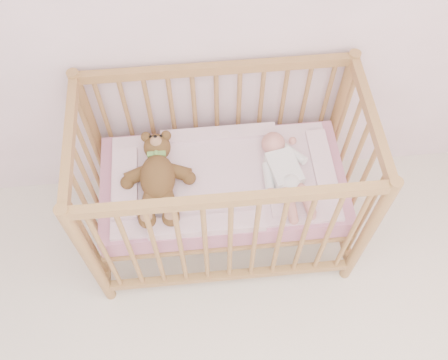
{
  "coord_description": "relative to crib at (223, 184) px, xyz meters",
  "views": [
    {
      "loc": [
        -0.04,
        0.31,
        2.66
      ],
      "look_at": [
        0.07,
        1.55,
        0.62
      ],
      "focal_mm": 40.0,
      "sensor_mm": 36.0,
      "label": 1
    }
  ],
  "objects": [
    {
      "name": "crib",
      "position": [
        0.0,
        0.0,
        0.0
      ],
      "size": [
        1.36,
        0.76,
        1.0
      ],
      "primitive_type": null,
      "color": "#A67846",
      "rests_on": "floor"
    },
    {
      "name": "teddy_bear",
      "position": [
        -0.31,
        -0.02,
        0.15
      ],
      "size": [
        0.38,
        0.54,
        0.15
      ],
      "primitive_type": null,
      "rotation": [
        0.0,
        0.0,
        -0.01
      ],
      "color": "brown",
      "rests_on": "blanket"
    },
    {
      "name": "blanket",
      "position": [
        0.0,
        0.0,
        0.06
      ],
      "size": [
        1.1,
        0.58,
        0.06
      ],
      "primitive_type": null,
      "color": "#F0A5BC",
      "rests_on": "mattress"
    },
    {
      "name": "mattress",
      "position": [
        0.0,
        0.0,
        -0.01
      ],
      "size": [
        1.22,
        0.62,
        0.13
      ],
      "primitive_type": "cube",
      "color": "#C47A95",
      "rests_on": "crib"
    },
    {
      "name": "baby",
      "position": [
        0.3,
        -0.02,
        0.14
      ],
      "size": [
        0.35,
        0.57,
        0.13
      ],
      "primitive_type": null,
      "rotation": [
        0.0,
        0.0,
        0.2
      ],
      "color": "white",
      "rests_on": "blanket"
    }
  ]
}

